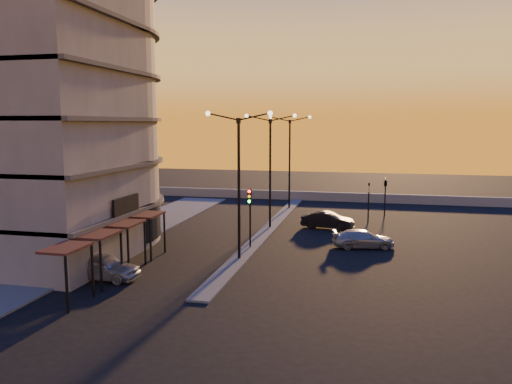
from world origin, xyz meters
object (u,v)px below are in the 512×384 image
at_px(car_sedan, 327,220).
at_px(traffic_light_main, 250,208).
at_px(car_wagon, 363,239).
at_px(streetlamp_mid, 270,162).
at_px(car_hatchback, 103,266).

bearing_deg(car_sedan, traffic_light_main, 157.65).
bearing_deg(car_wagon, car_sedan, 14.46).
height_order(streetlamp_mid, car_sedan, streetlamp_mid).
relative_size(traffic_light_main, car_sedan, 0.99).
bearing_deg(streetlamp_mid, car_wagon, -32.64).
xyz_separation_m(car_sedan, car_wagon, (3.02, -5.93, -0.07)).
height_order(streetlamp_mid, car_wagon, streetlamp_mid).
xyz_separation_m(car_hatchback, car_wagon, (14.23, 10.63, -0.10)).
distance_m(streetlamp_mid, car_wagon, 10.44).
bearing_deg(car_wagon, traffic_light_main, 93.15).
distance_m(car_hatchback, car_wagon, 17.77).
bearing_deg(car_hatchback, car_wagon, -49.73).
distance_m(traffic_light_main, car_sedan, 9.62).
height_order(car_hatchback, car_sedan, car_hatchback).
xyz_separation_m(streetlamp_mid, traffic_light_main, (0.00, -7.13, -2.70)).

